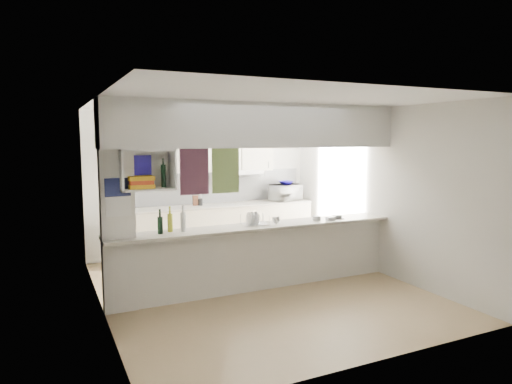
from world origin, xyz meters
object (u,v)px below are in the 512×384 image
dish_rack (255,219)px  wine_bottles (172,223)px  microwave (286,192)px  bowl (286,183)px

dish_rack → wine_bottles: (-1.20, -0.02, 0.05)m
microwave → wine_bottles: bearing=23.3°
microwave → wine_bottles: 3.46m
bowl → dish_rack: bowl is taller
bowl → dish_rack: (-1.62, -2.01, -0.27)m
wine_bottles → bowl: bearing=35.9°
bowl → wine_bottles: bowl is taller
wine_bottles → dish_rack: bearing=1.1°
microwave → wine_bottles: size_ratio=1.55×
dish_rack → wine_bottles: 1.20m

